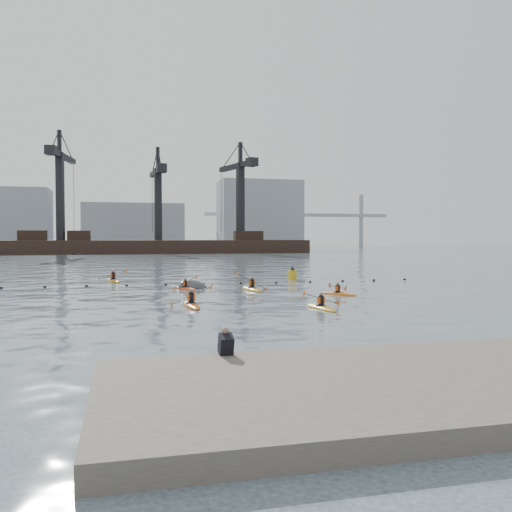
# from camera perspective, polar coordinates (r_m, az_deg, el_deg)

# --- Properties ---
(ground) EXTENTS (400.00, 400.00, 0.00)m
(ground) POSITION_cam_1_polar(r_m,az_deg,el_deg) (22.53, 8.00, -7.72)
(ground) COLOR #313F47
(ground) RESTS_ON ground
(quay) EXTENTS (18.00, 7.12, 1.77)m
(quay) POSITION_cam_1_polar(r_m,az_deg,el_deg) (14.75, 21.45, -13.04)
(quay) COLOR #4C443D
(quay) RESTS_ON ground
(float_line) EXTENTS (33.24, 0.73, 0.24)m
(float_line) POSITION_cam_1_polar(r_m,az_deg,el_deg) (44.00, -3.63, -2.91)
(float_line) COLOR black
(float_line) RESTS_ON ground
(barge_pier) EXTENTS (72.00, 19.30, 29.50)m
(barge_pier) POSITION_cam_1_polar(r_m,az_deg,el_deg) (130.86, -10.34, 1.14)
(barge_pier) COLOR black
(barge_pier) RESTS_ON ground
(skyline) EXTENTS (141.00, 28.00, 22.00)m
(skyline) POSITION_cam_1_polar(r_m,az_deg,el_deg) (171.29, -10.36, 3.79)
(skyline) COLOR gray
(skyline) RESTS_ON ground
(kayaker_0) EXTENTS (2.42, 3.53, 1.34)m
(kayaker_0) POSITION_cam_1_polar(r_m,az_deg,el_deg) (29.95, -6.83, -5.09)
(kayaker_0) COLOR #C35E12
(kayaker_0) RESTS_ON ground
(kayaker_1) EXTENTS (2.16, 3.21, 1.12)m
(kayaker_1) POSITION_cam_1_polar(r_m,az_deg,el_deg) (28.98, 6.87, -5.35)
(kayaker_1) COLOR yellow
(kayaker_1) RESTS_ON ground
(kayaker_2) EXTENTS (1.93, 2.95, 1.12)m
(kayaker_2) POSITION_cam_1_polar(r_m,az_deg,el_deg) (39.81, -7.44, -3.36)
(kayaker_2) COLOR #ED4B16
(kayaker_2) RESTS_ON ground
(kayaker_3) EXTENTS (2.46, 3.58, 1.44)m
(kayaker_3) POSITION_cam_1_polar(r_m,az_deg,el_deg) (38.82, -0.43, -3.45)
(kayaker_3) COLOR gold
(kayaker_3) RESTS_ON ground
(kayaker_4) EXTENTS (2.08, 2.74, 0.94)m
(kayaker_4) POSITION_cam_1_polar(r_m,az_deg,el_deg) (36.23, 8.61, -3.89)
(kayaker_4) COLOR orange
(kayaker_4) RESTS_ON ground
(kayaker_5) EXTENTS (2.39, 3.66, 1.19)m
(kayaker_5) POSITION_cam_1_polar(r_m,az_deg,el_deg) (47.89, -14.80, -2.48)
(kayaker_5) COLOR #C18016
(kayaker_5) RESTS_ON ground
(mooring_buoy) EXTENTS (2.97, 2.28, 1.69)m
(mooring_buoy) POSITION_cam_1_polar(r_m,az_deg,el_deg) (40.58, -6.61, -3.38)
(mooring_buoy) COLOR #3F4244
(mooring_buoy) RESTS_ON ground
(nav_buoy) EXTENTS (0.78, 0.78, 1.41)m
(nav_buoy) POSITION_cam_1_polar(r_m,az_deg,el_deg) (48.41, 3.85, -1.99)
(nav_buoy) COLOR gold
(nav_buoy) RESTS_ON ground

